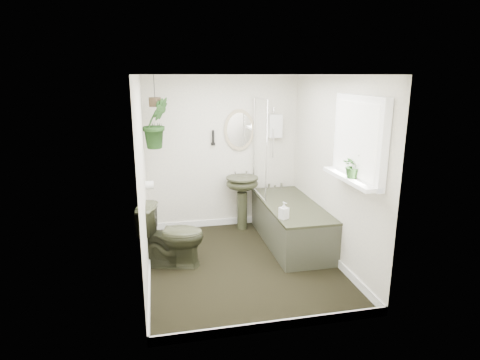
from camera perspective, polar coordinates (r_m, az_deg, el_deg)
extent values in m
cube|color=black|center=(5.15, 0.35, -11.91)|extent=(2.30, 2.80, 0.02)
cube|color=white|center=(4.61, 0.40, 14.87)|extent=(2.30, 2.80, 0.02)
cube|color=#EBE5C9|center=(6.10, -2.46, 3.85)|extent=(2.30, 0.02, 2.30)
cube|color=#EBE5C9|center=(3.44, 5.42, -4.84)|extent=(2.30, 0.02, 2.30)
cube|color=#EBE5C9|center=(4.65, -13.74, -0.02)|extent=(0.02, 2.80, 2.30)
cube|color=#EBE5C9|center=(5.11, 13.18, 1.35)|extent=(0.02, 2.80, 2.30)
cube|color=white|center=(5.12, 0.36, -11.31)|extent=(2.30, 2.80, 0.10)
cube|color=white|center=(6.15, 5.04, 7.67)|extent=(0.20, 0.10, 0.35)
ellipsoid|color=tan|center=(6.05, -0.08, 7.13)|extent=(0.46, 0.03, 0.62)
cylinder|color=black|center=(5.99, -3.83, 6.05)|extent=(0.04, 0.04, 0.22)
cylinder|color=white|center=(5.38, -12.77, -0.71)|extent=(0.11, 0.11, 0.11)
cube|color=white|center=(4.38, 16.57, 5.60)|extent=(0.08, 1.00, 0.90)
cube|color=white|center=(4.43, 15.38, 0.22)|extent=(0.18, 1.00, 0.04)
cube|color=white|center=(4.36, 16.05, 5.59)|extent=(0.01, 0.86, 0.76)
imported|color=#2C2F1E|center=(5.04, -9.62, -7.72)|extent=(0.86, 0.61, 0.79)
imported|color=black|center=(4.35, 15.81, 1.99)|extent=(0.29, 0.27, 0.26)
imported|color=black|center=(5.48, -11.85, 7.92)|extent=(0.46, 0.43, 0.67)
imported|color=#372B28|center=(4.96, 6.26, -4.32)|extent=(0.13, 0.13, 0.21)
cylinder|color=#3C2E1E|center=(5.46, -12.00, 10.80)|extent=(0.16, 0.16, 0.12)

